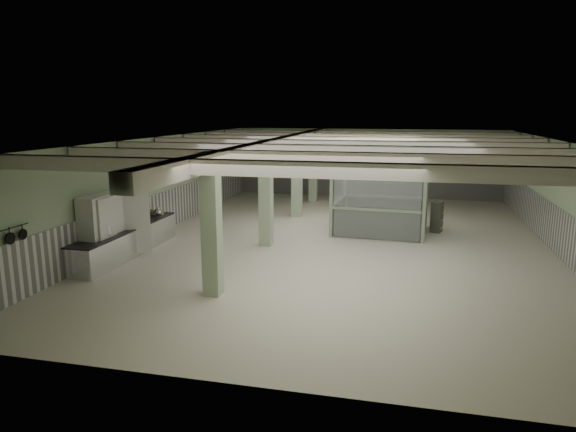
% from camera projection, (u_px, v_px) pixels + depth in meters
% --- Properties ---
extents(floor, '(20.00, 20.00, 0.00)m').
position_uv_depth(floor, '(342.00, 242.00, 18.16)').
color(floor, beige).
rests_on(floor, ground).
extents(ceiling, '(14.00, 20.00, 0.02)m').
position_uv_depth(ceiling, '(344.00, 140.00, 17.43)').
color(ceiling, silver).
rests_on(ceiling, wall_back).
extents(wall_back, '(14.00, 0.02, 3.60)m').
position_uv_depth(wall_back, '(366.00, 163.00, 27.33)').
color(wall_back, '#ACC39C').
rests_on(wall_back, floor).
extents(wall_front, '(14.00, 0.02, 3.60)m').
position_uv_depth(wall_front, '(266.00, 287.00, 8.26)').
color(wall_front, '#ACC39C').
rests_on(wall_front, floor).
extents(wall_left, '(0.02, 20.00, 3.60)m').
position_uv_depth(wall_left, '(158.00, 185.00, 19.35)').
color(wall_left, '#ACC39C').
rests_on(wall_left, floor).
extents(wall_right, '(0.02, 20.00, 3.60)m').
position_uv_depth(wall_right, '(563.00, 200.00, 16.24)').
color(wall_right, '#ACC39C').
rests_on(wall_right, floor).
extents(wainscot_left, '(0.05, 19.90, 1.50)m').
position_uv_depth(wainscot_left, '(160.00, 212.00, 19.56)').
color(wainscot_left, silver).
rests_on(wainscot_left, floor).
extents(wainscot_right, '(0.05, 19.90, 1.50)m').
position_uv_depth(wainscot_right, '(559.00, 232.00, 16.46)').
color(wainscot_right, silver).
rests_on(wainscot_right, floor).
extents(wainscot_back, '(13.90, 0.05, 1.50)m').
position_uv_depth(wainscot_back, '(366.00, 183.00, 27.52)').
color(wainscot_back, silver).
rests_on(wainscot_back, floor).
extents(girder, '(0.45, 19.90, 0.40)m').
position_uv_depth(girder, '(273.00, 145.00, 18.03)').
color(girder, silver).
rests_on(girder, ceiling).
extents(beam_a, '(13.90, 0.35, 0.32)m').
position_uv_depth(beam_a, '(298.00, 169.00, 10.31)').
color(beam_a, silver).
rests_on(beam_a, ceiling).
extents(beam_b, '(13.90, 0.35, 0.32)m').
position_uv_depth(beam_b, '(319.00, 158.00, 12.70)').
color(beam_b, silver).
rests_on(beam_b, ceiling).
extents(beam_c, '(13.90, 0.35, 0.32)m').
position_uv_depth(beam_c, '(334.00, 150.00, 15.08)').
color(beam_c, silver).
rests_on(beam_c, ceiling).
extents(beam_d, '(13.90, 0.35, 0.32)m').
position_uv_depth(beam_d, '(344.00, 145.00, 17.47)').
color(beam_d, silver).
rests_on(beam_d, ceiling).
extents(beam_e, '(13.90, 0.35, 0.32)m').
position_uv_depth(beam_e, '(352.00, 141.00, 19.85)').
color(beam_e, silver).
rests_on(beam_e, ceiling).
extents(beam_f, '(13.90, 0.35, 0.32)m').
position_uv_depth(beam_f, '(358.00, 137.00, 22.23)').
color(beam_f, silver).
rests_on(beam_f, ceiling).
extents(beam_g, '(13.90, 0.35, 0.32)m').
position_uv_depth(beam_g, '(363.00, 135.00, 24.62)').
color(beam_g, silver).
rests_on(beam_g, ceiling).
extents(column_a, '(0.42, 0.42, 3.60)m').
position_uv_depth(column_a, '(211.00, 225.00, 12.63)').
color(column_a, '#A2BA95').
rests_on(column_a, floor).
extents(column_b, '(0.42, 0.42, 3.60)m').
position_uv_depth(column_b, '(266.00, 194.00, 17.40)').
color(column_b, '#A2BA95').
rests_on(column_b, floor).
extents(column_c, '(0.42, 0.42, 3.60)m').
position_uv_depth(column_c, '(297.00, 176.00, 22.16)').
color(column_c, '#A2BA95').
rests_on(column_c, floor).
extents(column_d, '(0.42, 0.42, 3.60)m').
position_uv_depth(column_d, '(313.00, 166.00, 25.98)').
color(column_d, '#A2BA95').
rests_on(column_d, floor).
extents(hook_rail, '(0.02, 1.20, 0.02)m').
position_uv_depth(hook_rail, '(10.00, 228.00, 12.08)').
color(hook_rail, black).
rests_on(hook_rail, wall_left).
extents(pendant_front, '(0.44, 0.44, 0.22)m').
position_uv_depth(pendant_front, '(339.00, 173.00, 12.66)').
color(pendant_front, '#2D3B2C').
rests_on(pendant_front, ceiling).
extents(pendant_mid, '(0.44, 0.44, 0.22)m').
position_uv_depth(pendant_mid, '(360.00, 155.00, 17.91)').
color(pendant_mid, '#2D3B2C').
rests_on(pendant_mid, ceiling).
extents(pendant_back, '(0.44, 0.44, 0.22)m').
position_uv_depth(pendant_back, '(370.00, 145.00, 22.67)').
color(pendant_back, '#2D3B2C').
rests_on(pendant_back, ceiling).
extents(prep_counter, '(0.92, 5.26, 0.91)m').
position_uv_depth(prep_counter, '(126.00, 241.00, 16.45)').
color(prep_counter, silver).
rests_on(prep_counter, floor).
extents(pitcher_near, '(0.27, 0.29, 0.31)m').
position_uv_depth(pitcher_near, '(158.00, 212.00, 18.13)').
color(pitcher_near, silver).
rests_on(pitcher_near, prep_counter).
extents(pitcher_far, '(0.22, 0.25, 0.29)m').
position_uv_depth(pitcher_far, '(111.00, 229.00, 15.57)').
color(pitcher_far, silver).
rests_on(pitcher_far, prep_counter).
extents(veg_colander, '(0.51, 0.51, 0.21)m').
position_uv_depth(veg_colander, '(154.00, 212.00, 18.33)').
color(veg_colander, '#414146').
rests_on(veg_colander, prep_counter).
extents(orange_bowl, '(0.28, 0.28, 0.09)m').
position_uv_depth(orange_bowl, '(161.00, 213.00, 18.43)').
color(orange_bowl, '#B2B2B7').
rests_on(orange_bowl, prep_counter).
extents(skillet_near, '(0.04, 0.29, 0.29)m').
position_uv_depth(skillet_near, '(10.00, 238.00, 12.04)').
color(skillet_near, black).
rests_on(skillet_near, hook_rail).
extents(skillet_far, '(0.04, 0.26, 0.26)m').
position_uv_depth(skillet_far, '(23.00, 234.00, 12.44)').
color(skillet_far, black).
rests_on(skillet_far, hook_rail).
extents(walkin_cooler, '(1.08, 2.27, 2.09)m').
position_uv_depth(walkin_cooler, '(109.00, 229.00, 15.61)').
color(walkin_cooler, silver).
rests_on(walkin_cooler, floor).
extents(guard_booth, '(3.70, 3.18, 2.85)m').
position_uv_depth(guard_booth, '(382.00, 183.00, 19.35)').
color(guard_booth, gray).
rests_on(guard_booth, floor).
extents(filing_cabinet, '(0.51, 0.63, 1.18)m').
position_uv_depth(filing_cabinet, '(437.00, 217.00, 19.56)').
color(filing_cabinet, '#505345').
rests_on(filing_cabinet, floor).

